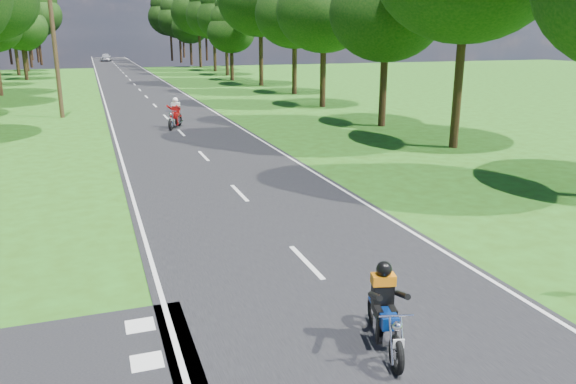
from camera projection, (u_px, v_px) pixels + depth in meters
name	position (u px, v px, depth m)	size (l,w,h in m)	color
ground	(343.00, 301.00, 10.84)	(160.00, 160.00, 0.00)	#294F12
main_road	(134.00, 84.00, 56.24)	(7.00, 140.00, 0.02)	black
road_markings	(135.00, 86.00, 54.49)	(7.40, 140.00, 0.01)	silver
treeline	(135.00, 3.00, 63.58)	(40.00, 115.35, 14.78)	black
telegraph_pole	(55.00, 49.00, 33.25)	(1.20, 0.26, 8.00)	#382616
rider_near_blue	(386.00, 307.00, 9.03)	(0.57, 1.72, 1.44)	navy
rider_far_red	(175.00, 113.00, 30.27)	(0.65, 1.96, 1.63)	#A90D0D
distant_car	(106.00, 57.00, 102.12)	(1.68, 4.18, 1.42)	#B5B6BC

